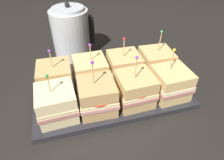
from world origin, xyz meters
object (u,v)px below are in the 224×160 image
sandwich_back_center_left (91,73)px  sandwich_front_center_right (135,89)px  sandwich_back_far_right (156,63)px  serving_platter (112,94)px  sandwich_front_far_left (57,103)px  sandwich_front_far_right (171,83)px  sandwich_back_far_left (56,79)px  sandwich_front_center_left (97,96)px  sandwich_back_center_right (124,67)px  kettle_steel (71,33)px

sandwich_back_center_left → sandwich_front_center_right: bearing=-46.4°
sandwich_back_center_left → sandwich_back_far_right: size_ratio=0.90×
serving_platter → sandwich_front_far_left: bearing=-162.3°
sandwich_front_far_right → sandwich_front_far_left: bearing=179.6°
sandwich_front_far_left → sandwich_front_far_right: sandwich_front_far_right is taller
sandwich_front_far_left → sandwich_back_far_right: sandwich_back_far_right is taller
serving_platter → sandwich_back_far_left: 0.20m
sandwich_front_center_left → sandwich_back_far_left: 0.17m
sandwich_front_center_right → sandwich_front_far_right: bearing=0.1°
sandwich_front_far_right → serving_platter: bearing=161.7°
sandwich_back_far_left → sandwich_back_center_right: sandwich_back_center_right is taller
serving_platter → sandwich_front_center_left: bearing=-135.9°
sandwich_front_center_left → sandwich_front_center_right: 0.12m
sandwich_back_far_left → kettle_steel: kettle_steel is taller
sandwich_back_far_right → kettle_steel: size_ratio=0.76×
sandwich_front_far_right → sandwich_back_center_left: 0.28m
sandwich_front_far_right → sandwich_back_far_right: size_ratio=0.96×
sandwich_back_center_right → kettle_steel: bearing=121.8°
sandwich_back_far_left → kettle_steel: bearing=71.9°
sandwich_front_far_right → sandwich_back_far_right: (0.00, 0.12, 0.00)m
sandwich_front_center_right → sandwich_back_far_left: 0.27m
serving_platter → sandwich_front_center_right: bearing=-46.2°
sandwich_front_far_left → sandwich_back_center_right: (0.25, 0.12, 0.00)m
kettle_steel → sandwich_front_far_left: bearing=-102.9°
sandwich_front_far_right → sandwich_back_far_left: 0.39m
sandwich_front_center_right → sandwich_back_center_right: sandwich_front_center_right is taller
serving_platter → sandwich_front_center_right: 0.10m
sandwich_front_far_left → sandwich_back_far_left: (0.00, 0.12, 0.00)m
sandwich_front_center_right → sandwich_back_far_left: sandwich_front_center_right is taller
sandwich_front_far_left → sandwich_back_far_left: sandwich_back_far_left is taller
sandwich_front_far_left → kettle_steel: bearing=77.1°
kettle_steel → serving_platter: bearing=-73.2°
sandwich_front_far_left → sandwich_front_far_right: (0.37, -0.00, 0.00)m
sandwich_front_center_right → sandwich_back_far_left: size_ratio=1.08×
sandwich_front_far_right → kettle_steel: (-0.28, 0.38, 0.04)m
sandwich_back_center_right → serving_platter: bearing=-134.4°
sandwich_back_center_left → kettle_steel: size_ratio=0.69×
sandwich_back_center_left → sandwich_front_far_right: bearing=-27.0°
sandwich_back_center_right → sandwich_back_far_right: sandwich_back_far_right is taller
sandwich_front_far_left → sandwich_back_far_right: 0.39m
sandwich_front_far_right → kettle_steel: bearing=126.4°
sandwich_back_far_right → kettle_steel: (-0.28, 0.26, 0.04)m
sandwich_back_far_left → sandwich_back_far_right: sandwich_back_far_right is taller
serving_platter → sandwich_back_center_right: bearing=45.6°
sandwich_front_far_left → sandwich_back_center_right: size_ratio=0.90×
sandwich_front_center_right → sandwich_back_far_right: sandwich_back_far_right is taller
sandwich_back_center_left → sandwich_front_center_left: bearing=-91.3°
sandwich_front_far_left → sandwich_back_far_left: 0.12m
sandwich_front_far_left → sandwich_front_center_left: bearing=-1.6°
sandwich_front_far_left → sandwich_back_center_right: bearing=26.4°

